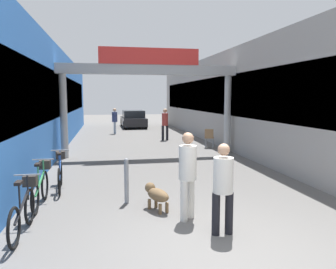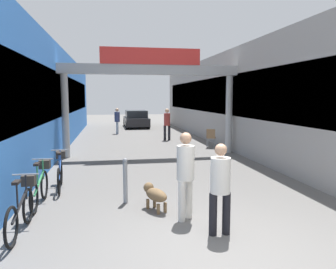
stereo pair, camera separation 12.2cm
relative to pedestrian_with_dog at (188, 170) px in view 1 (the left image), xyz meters
The scene contains 15 objects.
ground_plane 1.65m from the pedestrian_with_dog, 80.41° to the right, with size 80.00×80.00×0.00m, color #605E5B.
storefront_left 10.92m from the pedestrian_with_dog, 116.70° to the left, with size 3.00×26.00×4.46m.
storefront_right 11.12m from the pedestrian_with_dog, 61.25° to the left, with size 3.00×26.00×4.46m.
arcade_sign_gateway 7.51m from the pedestrian_with_dog, 88.24° to the left, with size 7.40×0.47×4.29m.
pedestrian_with_dog is the anchor object (origin of this frame).
pedestrian_companion 0.90m from the pedestrian_with_dog, 61.78° to the right, with size 0.38×0.34×1.59m.
pedestrian_carrying_crate 11.74m from the pedestrian_with_dog, 81.87° to the left, with size 0.38×0.35×1.74m.
pedestrian_elderly_walking 15.37m from the pedestrian_with_dog, 93.59° to the left, with size 0.36×0.39×1.65m.
dog_on_leash 1.04m from the pedestrian_with_dog, 128.92° to the left, with size 0.55×0.77×0.54m.
bicycle_black_nearest 3.01m from the pedestrian_with_dog, behind, with size 0.46×1.69×0.98m.
bicycle_green_second 3.33m from the pedestrian_with_dog, 154.08° to the left, with size 0.46×1.69×0.98m.
bicycle_blue_third 3.88m from the pedestrian_with_dog, 135.02° to the left, with size 0.46×1.69×0.98m.
bollard_post_metal 1.70m from the pedestrian_with_dog, 132.03° to the left, with size 0.10×0.10×1.02m.
cafe_chair_wood_nearer 9.18m from the pedestrian_with_dog, 69.45° to the left, with size 0.53×0.53×0.89m.
parked_car_black 19.68m from the pedestrian_with_dog, 88.28° to the left, with size 1.85×4.03×1.33m.
Camera 1 is at (-1.74, -4.66, 2.37)m, focal length 35.00 mm.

